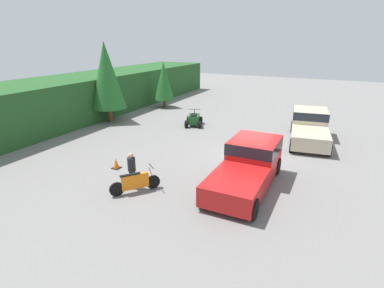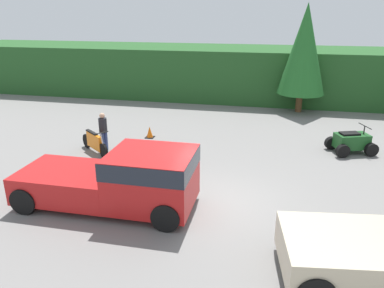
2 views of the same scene
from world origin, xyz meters
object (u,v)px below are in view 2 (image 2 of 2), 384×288
object	(u,v)px
dirt_bike	(95,143)
traffic_cone	(150,133)
pickup_truck_red	(124,178)
quad_atv	(351,142)
rider_person	(103,130)

from	to	relation	value
dirt_bike	traffic_cone	bearing A→B (deg)	94.16
pickup_truck_red	dirt_bike	bearing A→B (deg)	126.11
dirt_bike	quad_atv	bearing A→B (deg)	50.67
quad_atv	rider_person	distance (m)	10.79
quad_atv	traffic_cone	size ratio (longest dim) A/B	3.93
rider_person	pickup_truck_red	bearing A→B (deg)	-39.41
pickup_truck_red	rider_person	bearing A→B (deg)	121.47
quad_atv	traffic_cone	world-z (taller)	quad_atv
dirt_bike	rider_person	distance (m)	0.65
quad_atv	dirt_bike	bearing A→B (deg)	172.53
quad_atv	rider_person	bearing A→B (deg)	171.00
dirt_bike	rider_person	bearing A→B (deg)	90.35
quad_atv	traffic_cone	distance (m)	9.19
traffic_cone	pickup_truck_red	bearing A→B (deg)	-78.09
pickup_truck_red	dirt_bike	xyz separation A→B (m)	(-3.07, 4.20, -0.54)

